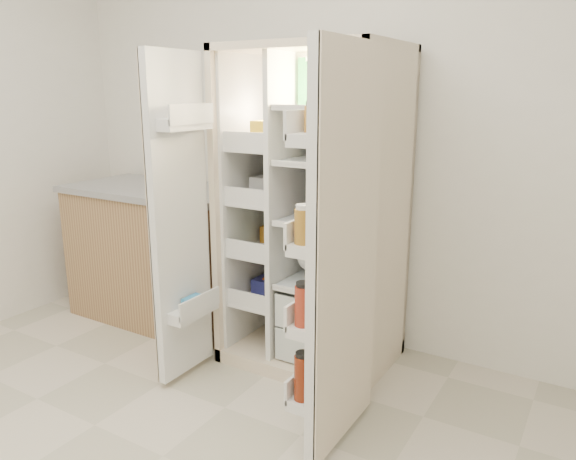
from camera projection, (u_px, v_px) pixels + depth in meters
The scene contains 5 objects.
wall_back at pixel (329, 126), 3.35m from camera, with size 4.00×0.02×2.70m, color white.
refrigerator at pixel (319, 236), 3.15m from camera, with size 0.92×0.70×1.80m.
freezer_door at pixel (180, 222), 2.87m from camera, with size 0.15×0.40×1.72m.
fridge_door at pixel (340, 259), 2.31m from camera, with size 0.17×0.58×1.72m.
kitchen_counter at pixel (162, 253), 3.78m from camera, with size 1.28×0.68×0.93m.
Camera 1 is at (1.55, -1.05, 1.56)m, focal length 34.00 mm.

